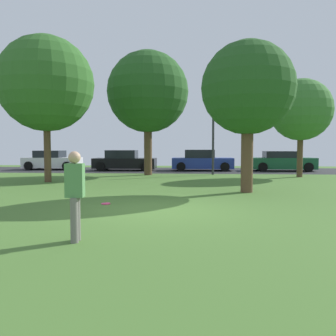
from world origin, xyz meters
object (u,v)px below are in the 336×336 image
object	(u,v)px
frisbee_disc	(106,204)
parked_car_black	(124,161)
parked_car_blue	(202,161)
parked_car_green	(282,162)
street_lamp_post	(213,138)
maple_tree_far	(148,92)
person_catcher	(75,192)
oak_tree_center	(248,89)
oak_tree_left	(46,84)
parked_car_white	(52,161)
oak_tree_right	(301,110)

from	to	relation	value
frisbee_disc	parked_car_black	distance (m)	15.17
parked_car_blue	parked_car_green	world-z (taller)	parked_car_blue
parked_car_black	parked_car_green	world-z (taller)	parked_car_black
parked_car_black	street_lamp_post	world-z (taller)	street_lamp_post
maple_tree_far	person_catcher	bearing A→B (deg)	-87.54
oak_tree_center	street_lamp_post	world-z (taller)	oak_tree_center
maple_tree_far	parked_car_blue	world-z (taller)	maple_tree_far
maple_tree_far	parked_car_blue	bearing A→B (deg)	51.30
oak_tree_left	street_lamp_post	size ratio (longest dim) A/B	1.56
oak_tree_left	parked_car_blue	world-z (taller)	oak_tree_left
parked_car_white	oak_tree_left	bearing A→B (deg)	-68.50
maple_tree_far	person_catcher	world-z (taller)	maple_tree_far
oak_tree_right	street_lamp_post	size ratio (longest dim) A/B	1.23
parked_car_blue	street_lamp_post	size ratio (longest dim) A/B	0.97
maple_tree_far	parked_car_black	size ratio (longest dim) A/B	1.66
maple_tree_far	parked_car_green	distance (m)	10.90
oak_tree_right	oak_tree_left	xyz separation A→B (m)	(-13.14, -3.81, 0.95)
parked_car_blue	street_lamp_post	distance (m)	4.14
oak_tree_center	oak_tree_left	xyz separation A→B (m)	(-9.11, 3.19, 0.86)
person_catcher	frisbee_disc	xyz separation A→B (m)	(-0.50, 4.11, -0.89)
oak_tree_left	street_lamp_post	bearing A→B (deg)	31.35
maple_tree_far	oak_tree_center	xyz separation A→B (m)	(4.79, -7.81, -1.13)
parked_car_black	parked_car_blue	distance (m)	5.68
street_lamp_post	parked_car_white	bearing A→B (deg)	160.77
oak_tree_left	frisbee_disc	distance (m)	9.04
parked_car_blue	oak_tree_left	bearing A→B (deg)	-131.09
oak_tree_center	parked_car_blue	bearing A→B (deg)	96.67
oak_tree_right	parked_car_green	bearing A→B (deg)	87.20
oak_tree_right	parked_car_white	xyz separation A→B (m)	(-16.77, 5.40, -3.13)
oak_tree_right	parked_car_white	distance (m)	17.89
oak_tree_center	parked_car_green	xyz separation A→B (m)	(4.27, 12.02, -3.23)
oak_tree_center	frisbee_disc	bearing A→B (deg)	-146.38
oak_tree_center	parked_car_green	bearing A→B (deg)	70.44
person_catcher	oak_tree_right	bearing A→B (deg)	-124.53
maple_tree_far	oak_tree_left	distance (m)	6.34
maple_tree_far	oak_tree_right	bearing A→B (deg)	-5.27
frisbee_disc	street_lamp_post	world-z (taller)	street_lamp_post
frisbee_disc	parked_car_white	world-z (taller)	parked_car_white
frisbee_disc	parked_car_blue	distance (m)	15.46
person_catcher	parked_car_black	size ratio (longest dim) A/B	0.36
person_catcher	parked_car_green	size ratio (longest dim) A/B	0.37
parked_car_white	parked_car_black	size ratio (longest dim) A/B	0.91
parked_car_blue	parked_car_green	size ratio (longest dim) A/B	0.99
maple_tree_far	parked_car_black	bearing A→B (deg)	119.44
frisbee_disc	oak_tree_right	bearing A→B (deg)	49.32
oak_tree_right	parked_car_blue	distance (m)	8.03
oak_tree_right	street_lamp_post	distance (m)	5.23
oak_tree_center	frisbee_disc	xyz separation A→B (m)	(-4.64, -3.08, -3.87)
oak_tree_center	street_lamp_post	size ratio (longest dim) A/B	1.26
frisbee_disc	parked_car_white	bearing A→B (deg)	117.63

